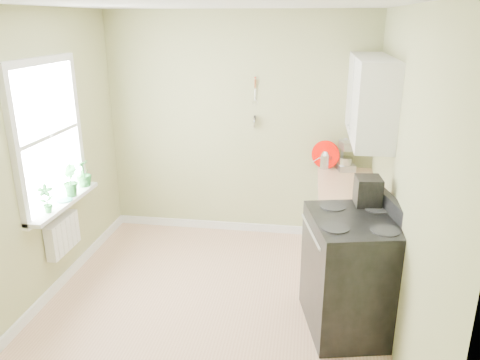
# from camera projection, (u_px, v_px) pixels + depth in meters

# --- Properties ---
(floor) EXTENTS (3.20, 3.60, 0.02)m
(floor) POSITION_uv_depth(u_px,v_px,m) (209.00, 311.00, 4.40)
(floor) COLOR tan
(floor) RESTS_ON ground
(ceiling) EXTENTS (3.20, 3.60, 0.02)m
(ceiling) POSITION_uv_depth(u_px,v_px,m) (202.00, 2.00, 3.51)
(ceiling) COLOR white
(ceiling) RESTS_ON wall_back
(wall_back) EXTENTS (3.20, 0.02, 2.70)m
(wall_back) POSITION_uv_depth(u_px,v_px,m) (239.00, 127.00, 5.64)
(wall_back) COLOR tan
(wall_back) RESTS_ON floor
(wall_left) EXTENTS (0.02, 3.60, 2.70)m
(wall_left) POSITION_uv_depth(u_px,v_px,m) (30.00, 165.00, 4.18)
(wall_left) COLOR tan
(wall_left) RESTS_ON floor
(wall_right) EXTENTS (0.02, 3.60, 2.70)m
(wall_right) POSITION_uv_depth(u_px,v_px,m) (403.00, 183.00, 3.73)
(wall_right) COLOR tan
(wall_right) RESTS_ON floor
(base_cabinets) EXTENTS (0.60, 1.60, 0.87)m
(base_cabinets) POSITION_uv_depth(u_px,v_px,m) (347.00, 232.00, 5.00)
(base_cabinets) COLOR white
(base_cabinets) RESTS_ON floor
(countertop) EXTENTS (0.64, 1.60, 0.04)m
(countertop) POSITION_uv_depth(u_px,v_px,m) (349.00, 192.00, 4.86)
(countertop) COLOR #E6B68C
(countertop) RESTS_ON base_cabinets
(upper_cabinets) EXTENTS (0.35, 1.40, 0.80)m
(upper_cabinets) POSITION_uv_depth(u_px,v_px,m) (370.00, 98.00, 4.62)
(upper_cabinets) COLOR white
(upper_cabinets) RESTS_ON wall_right
(window) EXTENTS (0.06, 1.14, 1.44)m
(window) POSITION_uv_depth(u_px,v_px,m) (48.00, 136.00, 4.39)
(window) COLOR white
(window) RESTS_ON wall_left
(window_sill) EXTENTS (0.18, 1.14, 0.04)m
(window_sill) POSITION_uv_depth(u_px,v_px,m) (64.00, 202.00, 4.60)
(window_sill) COLOR white
(window_sill) RESTS_ON wall_left
(radiator) EXTENTS (0.12, 0.50, 0.35)m
(radiator) POSITION_uv_depth(u_px,v_px,m) (63.00, 235.00, 4.66)
(radiator) COLOR white
(radiator) RESTS_ON wall_left
(wall_utensils) EXTENTS (0.02, 0.14, 0.58)m
(wall_utensils) POSITION_uv_depth(u_px,v_px,m) (255.00, 111.00, 5.52)
(wall_utensils) COLOR #E6B68C
(wall_utensils) RESTS_ON wall_back
(stove) EXTENTS (0.91, 0.99, 1.17)m
(stove) POSITION_uv_depth(u_px,v_px,m) (353.00, 273.00, 4.01)
(stove) COLOR black
(stove) RESTS_ON floor
(stand_mixer) EXTENTS (0.25, 0.34, 0.38)m
(stand_mixer) POSITION_uv_depth(u_px,v_px,m) (345.00, 156.00, 5.49)
(stand_mixer) COLOR #B2B2B7
(stand_mixer) RESTS_ON countertop
(kettle) EXTENTS (0.21, 0.12, 0.21)m
(kettle) POSITION_uv_depth(u_px,v_px,m) (325.00, 160.00, 5.52)
(kettle) COLOR silver
(kettle) RESTS_ON countertop
(coffee_maker) EXTENTS (0.24, 0.26, 0.38)m
(coffee_maker) POSITION_uv_depth(u_px,v_px,m) (367.00, 199.00, 4.12)
(coffee_maker) COLOR black
(coffee_maker) RESTS_ON countertop
(red_tray) EXTENTS (0.33, 0.17, 0.33)m
(red_tray) POSITION_uv_depth(u_px,v_px,m) (325.00, 155.00, 5.50)
(red_tray) COLOR #CD0600
(red_tray) RESTS_ON countertop
(jar) EXTENTS (0.07, 0.07, 0.08)m
(jar) POSITION_uv_depth(u_px,v_px,m) (340.00, 211.00, 4.20)
(jar) COLOR beige
(jar) RESTS_ON countertop
(plant_a) EXTENTS (0.17, 0.16, 0.27)m
(plant_a) POSITION_uv_depth(u_px,v_px,m) (46.00, 199.00, 4.26)
(plant_a) COLOR #226428
(plant_a) RESTS_ON window_sill
(plant_b) EXTENTS (0.23, 0.23, 0.32)m
(plant_b) POSITION_uv_depth(u_px,v_px,m) (70.00, 181.00, 4.67)
(plant_b) COLOR #226428
(plant_b) RESTS_ON window_sill
(plant_c) EXTENTS (0.18, 0.18, 0.29)m
(plant_c) POSITION_uv_depth(u_px,v_px,m) (83.00, 173.00, 4.95)
(plant_c) COLOR #226428
(plant_c) RESTS_ON window_sill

